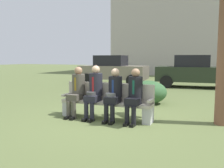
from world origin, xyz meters
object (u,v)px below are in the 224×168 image
at_px(seated_man_rightmost, 134,93).
at_px(parked_car_near, 113,70).
at_px(seated_man_centerright, 114,92).
at_px(seated_man_centerleft, 94,89).
at_px(shrub_near_bench, 148,92).
at_px(building_backdrop, 198,13).
at_px(park_bench, 107,101).
at_px(seated_man_leftmost, 77,89).
at_px(parked_car_far, 194,71).

height_order(seated_man_rightmost, parked_car_near, parked_car_near).
bearing_deg(seated_man_centerright, seated_man_centerleft, 179.34).
relative_size(shrub_near_bench, building_backdrop, 0.08).
bearing_deg(seated_man_rightmost, parked_car_near, 116.10).
bearing_deg(shrub_near_bench, park_bench, -101.79).
distance_m(seated_man_rightmost, parked_car_near, 8.40).
distance_m(seated_man_leftmost, parked_car_near, 7.84).
height_order(seated_man_centerleft, parked_car_near, parked_car_near).
xyz_separation_m(seated_man_centerright, parked_car_far, (1.33, 7.73, 0.12)).
distance_m(seated_man_centerleft, seated_man_rightmost, 1.07).
bearing_deg(parked_car_near, seated_man_leftmost, -74.34).
bearing_deg(seated_man_centerright, shrub_near_bench, 84.47).
relative_size(parked_car_far, building_backdrop, 0.26).
xyz_separation_m(seated_man_centerleft, building_backdrop, (1.35, 18.41, 4.91)).
distance_m(shrub_near_bench, parked_car_near, 6.13).
distance_m(park_bench, seated_man_centerright, 0.40).
xyz_separation_m(seated_man_centerleft, seated_man_centerright, (0.54, -0.01, -0.03)).
relative_size(seated_man_leftmost, shrub_near_bench, 1.05).
relative_size(park_bench, building_backdrop, 0.15).
height_order(seated_man_centerright, shrub_near_bench, seated_man_centerright).
xyz_separation_m(seated_man_centerleft, parked_car_far, (1.88, 7.73, 0.09)).
bearing_deg(shrub_near_bench, parked_car_far, 78.25).
relative_size(seated_man_leftmost, building_backdrop, 0.08).
bearing_deg(seated_man_centerleft, seated_man_rightmost, 0.03).
height_order(seated_man_leftmost, seated_man_rightmost, seated_man_leftmost).
bearing_deg(shrub_near_bench, seated_man_centerleft, -107.55).
relative_size(shrub_near_bench, parked_car_far, 0.31).
xyz_separation_m(park_bench, building_backdrop, (1.05, 18.28, 5.22)).
distance_m(park_bench, shrub_near_bench, 2.39).
bearing_deg(shrub_near_bench, parked_car_near, 123.91).
height_order(shrub_near_bench, building_backdrop, building_backdrop).
height_order(park_bench, building_backdrop, building_backdrop).
height_order(seated_man_leftmost, shrub_near_bench, seated_man_leftmost).
xyz_separation_m(park_bench, shrub_near_bench, (0.49, 2.34, -0.05)).
bearing_deg(shrub_near_bench, seated_man_leftmost, -117.68).
xyz_separation_m(seated_man_leftmost, seated_man_centerleft, (0.51, -0.00, 0.02)).
bearing_deg(park_bench, seated_man_rightmost, -9.54).
relative_size(seated_man_leftmost, seated_man_centerright, 1.02).
relative_size(seated_man_rightmost, parked_car_far, 0.32).
distance_m(seated_man_rightmost, shrub_near_bench, 2.51).
relative_size(park_bench, parked_car_near, 0.61).
relative_size(park_bench, shrub_near_bench, 1.92).
xyz_separation_m(shrub_near_bench, parked_car_near, (-3.41, 5.07, 0.45)).
xyz_separation_m(seated_man_centerleft, parked_car_near, (-2.63, 7.55, 0.09)).
xyz_separation_m(seated_man_leftmost, parked_car_far, (2.39, 7.73, 0.10)).
relative_size(seated_man_leftmost, parked_car_far, 0.33).
xyz_separation_m(shrub_near_bench, building_backdrop, (0.56, 15.94, 5.27)).
distance_m(seated_man_centerright, building_backdrop, 19.08).
distance_m(seated_man_centerleft, parked_car_near, 7.99).
bearing_deg(park_bench, seated_man_centerleft, -155.97).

